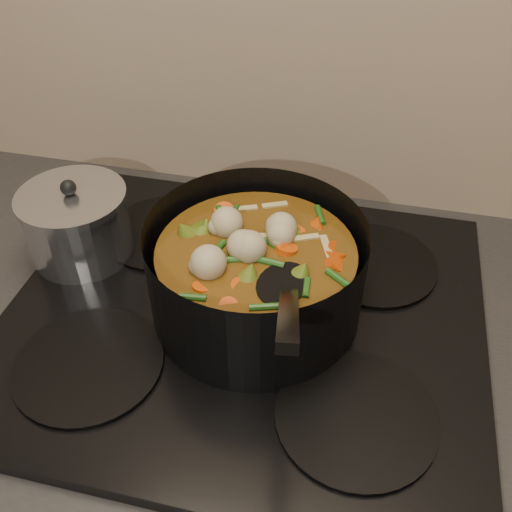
# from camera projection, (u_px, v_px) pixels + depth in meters

# --- Properties ---
(counter) EXTENTS (2.64, 0.64, 0.91)m
(counter) POSITION_uv_depth(u_px,v_px,m) (248.00, 485.00, 1.06)
(counter) COLOR brown
(counter) RESTS_ON ground
(stovetop) EXTENTS (0.62, 0.54, 0.03)m
(stovetop) POSITION_uv_depth(u_px,v_px,m) (244.00, 315.00, 0.76)
(stovetop) COLOR black
(stovetop) RESTS_ON counter
(stockpot) EXTENTS (0.28, 0.36, 0.20)m
(stockpot) POSITION_uv_depth(u_px,v_px,m) (256.00, 274.00, 0.71)
(stockpot) COLOR black
(stockpot) RESTS_ON stovetop
(saucepan) EXTENTS (0.15, 0.15, 0.12)m
(saucepan) POSITION_uv_depth(u_px,v_px,m) (78.00, 224.00, 0.81)
(saucepan) COLOR silver
(saucepan) RESTS_ON stovetop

